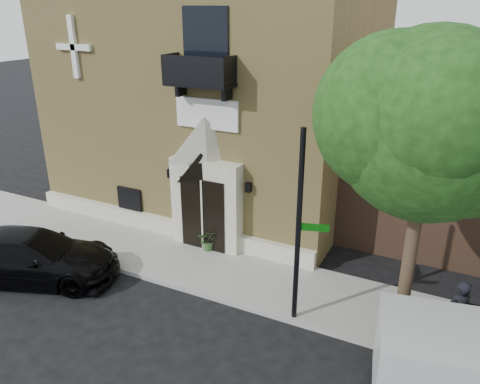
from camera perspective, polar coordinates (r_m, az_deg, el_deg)
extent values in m
plane|color=black|center=(14.70, -6.01, -12.29)|extent=(120.00, 120.00, 0.00)
cube|color=gray|center=(15.33, 0.23, -10.24)|extent=(42.00, 3.00, 0.15)
cube|color=tan|center=(20.93, -1.71, 11.61)|extent=(12.00, 10.00, 9.00)
cube|color=silver|center=(18.03, -9.28, -3.98)|extent=(12.00, 0.30, 0.60)
cube|color=silver|center=(16.37, -4.09, -1.48)|extent=(2.60, 0.55, 3.20)
pyramid|color=silver|center=(15.59, -4.32, 6.48)|extent=(2.60, 0.55, 1.50)
cube|color=black|center=(16.27, -4.58, -2.81)|extent=(1.70, 0.06, 2.60)
cube|color=silver|center=(16.24, -4.65, -2.86)|extent=(0.06, 0.04, 2.60)
cube|color=white|center=(15.56, -4.05, 9.49)|extent=(2.30, 0.10, 1.00)
cube|color=black|center=(15.05, -4.92, 12.91)|extent=(2.20, 0.90, 0.10)
cube|color=black|center=(14.62, -5.88, 14.40)|extent=(2.20, 0.06, 0.90)
cube|color=black|center=(15.55, -8.40, 14.73)|extent=(0.06, 0.90, 0.90)
cube|color=black|center=(14.47, -1.30, 14.43)|extent=(0.06, 0.90, 0.90)
cube|color=black|center=(15.27, -4.22, 17.60)|extent=(1.60, 0.08, 2.20)
cube|color=white|center=(18.66, -19.62, 16.30)|extent=(0.22, 0.14, 2.20)
cube|color=white|center=(18.66, -19.62, 16.30)|extent=(1.60, 0.14, 0.22)
cube|color=black|center=(18.71, -13.28, -0.96)|extent=(1.10, 0.10, 1.00)
cube|color=orange|center=(18.73, -13.23, -0.92)|extent=(0.85, 0.06, 0.75)
cube|color=black|center=(16.96, -8.47, 2.26)|extent=(0.18, 0.18, 0.32)
cube|color=black|center=(15.48, 1.02, 0.56)|extent=(0.18, 0.18, 0.32)
cylinder|color=#38281C|center=(12.18, 19.74, -8.92)|extent=(0.32, 0.32, 4.20)
sphere|color=#15350E|center=(10.88, 22.13, 7.52)|extent=(4.20, 4.20, 4.20)
sphere|color=#15350E|center=(11.22, 26.12, 5.69)|extent=(3.36, 3.36, 3.36)
sphere|color=#15350E|center=(10.72, 18.44, 8.91)|extent=(3.57, 3.57, 3.57)
sphere|color=#15350E|center=(10.11, 23.17, 8.70)|extent=(3.15, 3.15, 3.15)
imported|color=black|center=(16.40, -24.12, -7.14)|extent=(5.95, 4.11, 1.60)
cylinder|color=black|center=(12.42, 20.46, -18.83)|extent=(0.83, 0.40, 0.80)
cylinder|color=black|center=(12.17, 7.13, -4.57)|extent=(0.14, 0.14, 5.38)
cube|color=#085009|center=(12.12, 9.05, -4.30)|extent=(0.74, 0.26, 0.20)
cube|color=#085009|center=(12.40, 7.28, -2.44)|extent=(0.26, 0.74, 0.20)
cylinder|color=maroon|center=(13.13, 22.03, -17.74)|extent=(0.34, 0.34, 0.08)
cylinder|color=maroon|center=(12.95, 22.22, -16.70)|extent=(0.25, 0.25, 0.52)
sphere|color=maroon|center=(12.78, 22.41, -15.67)|extent=(0.25, 0.25, 0.25)
cylinder|color=maroon|center=(12.93, 22.25, -16.55)|extent=(0.43, 0.11, 0.11)
imported|color=#3C612F|center=(16.57, -3.84, -5.78)|extent=(0.89, 0.84, 0.79)
imported|color=black|center=(13.13, 24.95, -13.35)|extent=(0.82, 0.78, 1.88)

